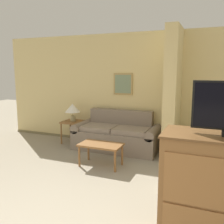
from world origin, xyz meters
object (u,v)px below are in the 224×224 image
Objects in this scene: couch at (117,135)px; coffee_table at (101,147)px; table_lamp at (73,109)px; backpack at (224,128)px.

couch is 2.39× the size of coffee_table.
backpack is (3.32, -0.58, -0.07)m from table_lamp.
table_lamp is at bearing 170.15° from backpack.
backpack is at bearing -9.85° from table_lamp.
couch is at bearing 166.38° from backpack.
coffee_table is at bearing -85.03° from couch.
coffee_table is 2.18m from backpack.
backpack is (2.16, -0.52, 0.46)m from couch.
coffee_table is at bearing -41.53° from table_lamp.
backpack reaches higher than coffee_table.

